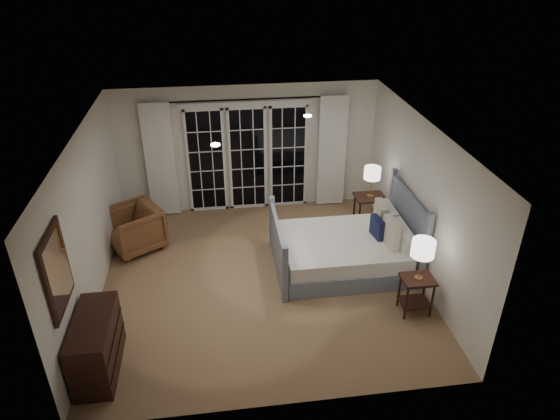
{
  "coord_description": "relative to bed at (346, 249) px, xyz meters",
  "views": [
    {
      "loc": [
        -0.59,
        -6.51,
        4.86
      ],
      "look_at": [
        0.35,
        0.34,
        1.05
      ],
      "focal_mm": 32.0,
      "sensor_mm": 36.0,
      "label": 1
    }
  ],
  "objects": [
    {
      "name": "lamp_left",
      "position": [
        0.71,
        -1.26,
        0.78
      ],
      "size": [
        0.33,
        0.33,
        0.63
      ],
      "color": "tan",
      "rests_on": "nightstand_left"
    },
    {
      "name": "wall_right",
      "position": [
        1.08,
        -0.16,
        0.93
      ],
      "size": [
        0.02,
        5.0,
        2.5
      ],
      "primitive_type": "cube",
      "color": "white",
      "rests_on": "floor"
    },
    {
      "name": "curtain_left",
      "position": [
        -3.07,
        2.22,
        0.83
      ],
      "size": [
        0.55,
        0.1,
        2.25
      ],
      "primitive_type": "cube",
      "color": "white",
      "rests_on": "curtain_rod"
    },
    {
      "name": "mirror",
      "position": [
        -3.88,
        -1.79,
        1.23
      ],
      "size": [
        0.05,
        0.85,
        1.0
      ],
      "color": "#321910",
      "rests_on": "wall_left"
    },
    {
      "name": "downlight_a",
      "position": [
        -0.62,
        0.44,
        2.17
      ],
      "size": [
        0.12,
        0.12,
        0.01
      ],
      "primitive_type": "cylinder",
      "color": "white",
      "rests_on": "ceiling"
    },
    {
      "name": "curtain_right",
      "position": [
        0.23,
        2.22,
        0.83
      ],
      "size": [
        0.55,
        0.1,
        2.25
      ],
      "primitive_type": "cube",
      "color": "white",
      "rests_on": "curtain_rod"
    },
    {
      "name": "lamp_right",
      "position": [
        0.71,
        1.1,
        0.83
      ],
      "size": [
        0.3,
        0.3,
        0.57
      ],
      "color": "tan",
      "rests_on": "nightstand_right"
    },
    {
      "name": "ceiling",
      "position": [
        -1.42,
        -0.16,
        2.18
      ],
      "size": [
        5.0,
        5.0,
        0.0
      ],
      "primitive_type": "plane",
      "rotation": [
        3.14,
        0.0,
        0.0
      ],
      "color": "silver",
      "rests_on": "wall_back"
    },
    {
      "name": "dresser",
      "position": [
        -3.65,
        -1.79,
        0.07
      ],
      "size": [
        0.47,
        1.12,
        0.79
      ],
      "color": "#321910",
      "rests_on": "floor"
    },
    {
      "name": "curtain_rod",
      "position": [
        -1.42,
        2.24,
        1.93
      ],
      "size": [
        3.5,
        0.03,
        0.03
      ],
      "primitive_type": "cylinder",
      "rotation": [
        0.0,
        1.57,
        0.0
      ],
      "color": "black",
      "rests_on": "wall_back"
    },
    {
      "name": "downlight_b",
      "position": [
        -2.02,
        -0.56,
        2.17
      ],
      "size": [
        0.12,
        0.12,
        0.01
      ],
      "primitive_type": "cylinder",
      "color": "white",
      "rests_on": "ceiling"
    },
    {
      "name": "bed",
      "position": [
        0.0,
        0.0,
        0.0
      ],
      "size": [
        2.19,
        1.57,
        1.27
      ],
      "color": "gray",
      "rests_on": "floor"
    },
    {
      "name": "nightstand_right",
      "position": [
        0.71,
        1.1,
        0.14
      ],
      "size": [
        0.54,
        0.43,
        0.7
      ],
      "color": "#321910",
      "rests_on": "floor"
    },
    {
      "name": "armchair",
      "position": [
        -3.52,
        1.04,
        0.07
      ],
      "size": [
        1.18,
        1.17,
        0.79
      ],
      "primitive_type": "imported",
      "rotation": [
        0.0,
        0.0,
        -1.02
      ],
      "color": "brown",
      "rests_on": "floor"
    },
    {
      "name": "floor",
      "position": [
        -1.42,
        -0.16,
        -0.32
      ],
      "size": [
        5.0,
        5.0,
        0.0
      ],
      "primitive_type": "plane",
      "color": "#8D6A4C",
      "rests_on": "ground"
    },
    {
      "name": "wall_left",
      "position": [
        -3.92,
        -0.16,
        0.93
      ],
      "size": [
        0.02,
        5.0,
        2.5
      ],
      "primitive_type": "cube",
      "color": "white",
      "rests_on": "floor"
    },
    {
      "name": "french_doors",
      "position": [
        -1.42,
        2.3,
        0.77
      ],
      "size": [
        2.5,
        0.04,
        2.2
      ],
      "color": "black",
      "rests_on": "wall_back"
    },
    {
      "name": "nightstand_left",
      "position": [
        0.71,
        -1.26,
        0.07
      ],
      "size": [
        0.46,
        0.37,
        0.6
      ],
      "color": "#321910",
      "rests_on": "floor"
    },
    {
      "name": "wall_front",
      "position": [
        -1.42,
        -2.66,
        0.93
      ],
      "size": [
        5.0,
        0.02,
        2.5
      ],
      "primitive_type": "cube",
      "color": "white",
      "rests_on": "floor"
    },
    {
      "name": "wall_back",
      "position": [
        -1.42,
        2.34,
        0.93
      ],
      "size": [
        5.0,
        0.02,
        2.5
      ],
      "primitive_type": "cube",
      "color": "white",
      "rests_on": "floor"
    }
  ]
}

